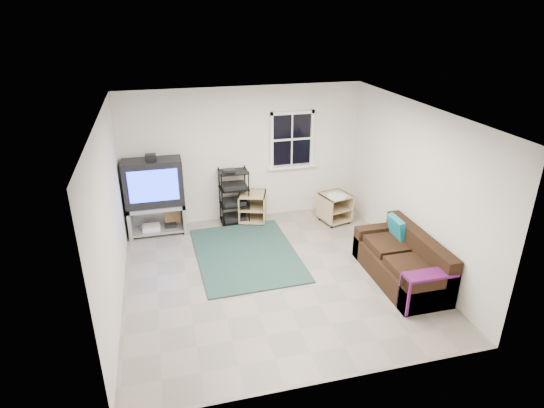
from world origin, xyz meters
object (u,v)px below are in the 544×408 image
object	(u,v)px
tv_unit	(154,191)
sofa	(403,263)
side_table_left	(253,206)
side_table_right	(334,206)
av_rack	(234,200)

from	to	relation	value
tv_unit	sofa	distance (m)	4.50
side_table_left	side_table_right	size ratio (longest dim) A/B	1.01
side_table_right	sofa	distance (m)	2.24
side_table_right	tv_unit	bearing A→B (deg)	173.70
side_table_right	side_table_left	bearing A→B (deg)	164.73
av_rack	side_table_left	world-z (taller)	av_rack
sofa	tv_unit	bearing A→B (deg)	144.49
av_rack	side_table_left	size ratio (longest dim) A/B	1.73
side_table_left	sofa	xyz separation A→B (m)	(1.80, -2.64, -0.03)
tv_unit	sofa	world-z (taller)	tv_unit
av_rack	side_table_right	xyz separation A→B (m)	(1.90, -0.44, -0.14)
av_rack	side_table_right	distance (m)	1.96
side_table_left	sofa	distance (m)	3.20
tv_unit	av_rack	world-z (taller)	tv_unit
tv_unit	side_table_left	size ratio (longest dim) A/B	2.42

